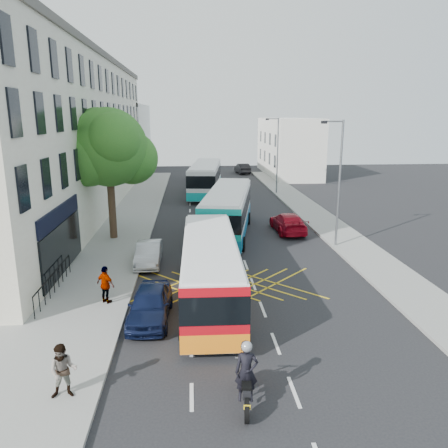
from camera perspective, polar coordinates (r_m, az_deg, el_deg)
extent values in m
plane|color=black|center=(17.28, 6.76, -15.23)|extent=(120.00, 120.00, 0.00)
cube|color=gray|center=(31.37, -14.17, -1.83)|extent=(5.00, 70.00, 0.15)
cube|color=gray|center=(32.68, 14.67, -1.22)|extent=(3.00, 70.00, 0.15)
cube|color=beige|center=(40.79, -20.27, 10.49)|extent=(8.00, 45.00, 13.00)
cube|color=#59544C|center=(41.03, -21.11, 19.92)|extent=(8.30, 45.00, 0.50)
cube|color=black|center=(24.29, -20.69, 1.20)|extent=(0.12, 7.00, 0.90)
cube|color=black|center=(24.72, -20.33, -2.87)|extent=(0.12, 7.00, 2.60)
cube|color=silver|center=(70.69, -13.55, 10.88)|extent=(8.00, 20.00, 10.00)
cube|color=silver|center=(64.48, 8.34, 9.96)|extent=(6.00, 18.00, 8.00)
cylinder|color=#382619|center=(30.85, -14.42, 2.24)|extent=(0.50, 0.50, 4.40)
sphere|color=#1A5E1C|center=(30.31, -14.88, 9.66)|extent=(5.20, 5.20, 5.20)
sphere|color=#1A5E1C|center=(30.95, -11.95, 8.42)|extent=(3.60, 3.60, 3.60)
sphere|color=#1A5E1C|center=(30.01, -17.29, 8.31)|extent=(3.80, 3.80, 3.80)
sphere|color=#1A5E1C|center=(28.90, -14.22, 10.70)|extent=(3.40, 3.40, 3.40)
sphere|color=#1A5E1C|center=(31.49, -16.10, 11.56)|extent=(3.20, 3.20, 3.20)
cylinder|color=slate|center=(28.69, 14.83, 5.01)|extent=(0.14, 0.14, 8.00)
cylinder|color=slate|center=(28.18, 14.15, 12.88)|extent=(1.20, 0.10, 0.10)
cube|color=black|center=(28.00, 12.95, 12.84)|extent=(0.35, 0.15, 0.18)
cylinder|color=slate|center=(47.89, 7.00, 8.82)|extent=(0.14, 0.14, 8.00)
cylinder|color=slate|center=(47.59, 6.41, 13.51)|extent=(1.20, 0.10, 0.10)
cube|color=black|center=(47.48, 5.68, 13.46)|extent=(0.35, 0.15, 0.18)
cube|color=silver|center=(20.07, -1.82, -5.84)|extent=(2.55, 10.52, 2.53)
cube|color=silver|center=(19.66, -1.85, -2.25)|extent=(2.36, 10.31, 0.11)
cube|color=black|center=(19.95, -1.83, -4.87)|extent=(2.61, 10.58, 1.05)
cube|color=orange|center=(20.39, -1.80, -8.17)|extent=(2.60, 10.57, 0.71)
cube|color=#B70913|center=(15.26, -1.21, -12.41)|extent=(2.42, 0.14, 2.38)
cube|color=#FF0C0C|center=(15.56, -4.78, -14.68)|extent=(0.25, 0.06, 0.25)
cube|color=#FF0C0C|center=(15.62, 2.37, -14.52)|extent=(0.25, 0.06, 0.25)
cylinder|color=black|center=(23.16, -4.98, -6.20)|extent=(0.28, 0.86, 0.86)
cylinder|color=black|center=(23.21, 0.94, -6.10)|extent=(0.28, 0.86, 0.86)
cylinder|color=black|center=(17.31, -5.48, -13.52)|extent=(0.28, 0.86, 0.86)
cylinder|color=black|center=(17.38, 2.61, -13.34)|extent=(0.28, 0.86, 0.86)
cube|color=silver|center=(31.26, 0.50, 1.77)|extent=(4.71, 11.95, 2.81)
cube|color=silver|center=(30.98, 0.51, 4.40)|extent=(4.46, 11.68, 0.13)
cube|color=black|center=(31.18, 0.50, 2.48)|extent=(4.78, 12.02, 1.17)
cube|color=#0B638F|center=(31.48, 0.50, 0.02)|extent=(4.77, 12.01, 0.80)
cube|color=#0CA196|center=(25.65, -0.73, -0.91)|extent=(2.66, 0.58, 2.65)
cube|color=#FF0C0C|center=(25.98, -3.08, -2.44)|extent=(0.26, 0.10, 0.25)
cube|color=#FF0C0C|center=(25.74, 1.66, -2.58)|extent=(0.26, 0.10, 0.25)
cylinder|color=black|center=(34.77, -1.18, 0.83)|extent=(0.46, 0.99, 0.95)
cylinder|color=black|center=(34.55, 3.19, 0.73)|extent=(0.46, 0.99, 0.95)
cylinder|color=black|center=(27.97, -2.97, -2.48)|extent=(0.46, 0.99, 0.95)
cylinder|color=black|center=(27.70, 2.46, -2.64)|extent=(0.46, 0.99, 0.95)
cube|color=silver|center=(47.44, -2.43, 6.04)|extent=(4.06, 12.24, 2.89)
cube|color=silver|center=(47.26, -2.45, 7.84)|extent=(3.82, 11.98, 0.13)
cube|color=black|center=(47.39, -2.44, 6.53)|extent=(4.13, 12.31, 1.20)
cube|color=#0DA5A4|center=(47.59, -2.42, 4.83)|extent=(4.12, 12.30, 0.82)
cube|color=silver|center=(41.55, -3.06, 4.93)|extent=(2.76, 0.41, 2.73)
cube|color=#FF0C0C|center=(41.78, -4.58, 3.89)|extent=(0.26, 0.09, 0.25)
cube|color=#FF0C0C|center=(41.58, -1.52, 3.88)|extent=(0.26, 0.09, 0.25)
cylinder|color=black|center=(50.98, -3.67, 5.06)|extent=(0.41, 1.01, 0.98)
cylinder|color=black|center=(50.79, -0.59, 5.06)|extent=(0.41, 1.01, 0.98)
cylinder|color=black|center=(43.81, -4.60, 3.57)|extent=(0.41, 1.01, 0.98)
cylinder|color=black|center=(43.59, -1.03, 3.55)|extent=(0.41, 1.01, 0.98)
cylinder|color=black|center=(13.35, 3.00, -23.18)|extent=(0.20, 0.71, 0.70)
cylinder|color=black|center=(14.68, 2.82, -19.32)|extent=(0.20, 0.71, 0.70)
cube|color=black|center=(13.82, 2.92, -20.05)|extent=(0.37, 1.33, 0.24)
cube|color=black|center=(13.94, 2.90, -18.75)|extent=(0.35, 0.52, 0.22)
cube|color=black|center=(13.51, 2.96, -20.20)|extent=(0.34, 0.57, 0.11)
cylinder|color=slate|center=(14.41, 2.85, -18.06)|extent=(0.11, 0.48, 0.92)
cylinder|color=slate|center=(14.07, 2.89, -17.09)|extent=(0.66, 0.11, 0.04)
cube|color=gold|center=(13.05, 3.04, -22.80)|extent=(0.20, 0.04, 0.14)
imported|color=black|center=(13.54, 2.95, -18.67)|extent=(0.73, 0.52, 1.88)
sphere|color=#99999E|center=(13.12, 3.00, -15.71)|extent=(0.33, 0.33, 0.33)
imported|color=#0C1433|center=(18.87, -9.63, -10.27)|extent=(1.85, 4.25, 1.43)
imported|color=#B3B7BB|center=(25.65, -9.81, -3.81)|extent=(1.39, 3.94, 1.30)
imported|color=#9D0617|center=(32.53, 8.36, 0.18)|extent=(2.14, 4.96, 1.42)
imported|color=#414449|center=(58.31, -3.64, 6.30)|extent=(2.28, 4.41, 1.19)
imported|color=black|center=(65.23, 2.43, 7.27)|extent=(2.08, 4.66, 1.49)
imported|color=gray|center=(14.53, -20.25, -17.58)|extent=(0.89, 0.73, 1.72)
imported|color=gray|center=(20.48, -15.20, -7.66)|extent=(1.07, 0.94, 1.74)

